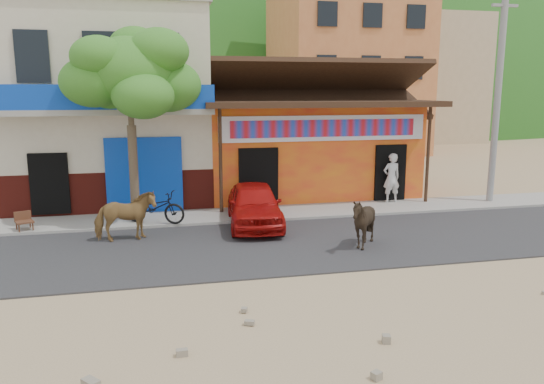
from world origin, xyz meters
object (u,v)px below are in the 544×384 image
Objects in this scene: tree at (131,125)px; cow_tan at (125,216)px; red_car at (254,204)px; cow_dark at (363,222)px; scooter at (155,207)px; pedestrian at (391,178)px; cafe_chair_right at (24,213)px; utility_pole at (498,92)px.

tree is 3.15m from cow_tan.
tree is 1.53× the size of red_car.
red_car is (-2.38, 2.96, -0.03)m from cow_dark.
cow_tan is 1.76m from scooter.
pedestrian reaches higher than cow_tan.
cafe_chair_right is (-6.78, 0.66, -0.09)m from red_car.
tree reaches higher than cow_dark.
pedestrian is (9.31, 2.87, 0.28)m from cow_tan.
cow_tan is 1.20× the size of cow_dark.
utility_pole is 8.76m from cow_dark.
cow_dark is 6.48m from scooter.
cow_dark is at bearing -45.29° from red_car.
cow_dark is 0.77× the size of pedestrian.
pedestrian is (5.50, 1.98, 0.31)m from red_car.
tree is 0.75× the size of utility_pole.
pedestrian is 12.35m from cafe_chair_right.
tree is at bearing 74.13° from scooter.
red_car is (3.81, 0.89, -0.03)m from cow_tan.
utility_pole is 4.81× the size of cow_tan.
cow_dark is at bearing 54.29° from pedestrian.
pedestrian is (9.10, 0.82, -2.10)m from tree.
tree reaches higher than red_car.
cow_dark is 0.73× the size of scooter.
tree is at bearing -12.55° from cow_tan.
cafe_chair_right is (-15.98, -0.70, -3.50)m from utility_pole.
cow_tan reaches higher than cow_dark.
pedestrian reaches higher than red_car.
scooter is at bearing -39.81° from tree.
utility_pole reaches higher than tree.
cow_tan is (-13.01, -2.25, -3.38)m from utility_pole.
cafe_chair_right is (-3.78, 0.00, -0.00)m from scooter.
cow_dark is 0.35× the size of red_car.
pedestrian is (-3.70, 0.62, -3.10)m from utility_pole.
cow_dark is at bearing -100.02° from scooter.
tree is 9.37m from pedestrian.
cafe_chair_right is (-2.96, 1.55, -0.12)m from cow_tan.
cafe_chair_right is (-3.18, -0.50, -2.50)m from tree.
cow_tan is 0.42× the size of red_car.
tree reaches higher than cafe_chair_right.
cow_tan is at bearing 176.29° from scooter.
cow_tan reaches higher than red_car.
pedestrian is (8.50, 1.32, 0.40)m from scooter.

